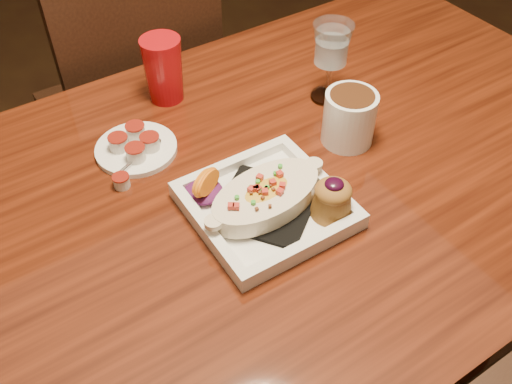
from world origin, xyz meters
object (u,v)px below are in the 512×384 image
plate (273,200)px  coffee_mug (350,115)px  red_tumbler (164,70)px  table (269,213)px  chair_far (138,108)px  saucer (136,147)px  goblet (331,49)px

plate → coffee_mug: 0.24m
coffee_mug → red_tumbler: bearing=105.5°
table → coffee_mug: 0.24m
chair_far → table: bearing=90.0°
saucer → table: bearing=-48.3°
goblet → red_tumbler: bearing=146.5°
red_tumbler → table: bearing=-82.1°
coffee_mug → goblet: bearing=47.8°
table → plate: plate is taller
coffee_mug → red_tumbler: (-0.22, 0.31, 0.01)m
plate → coffee_mug: bearing=20.0°
chair_far → goblet: bearing=114.8°
coffee_mug → goblet: (0.05, 0.12, 0.06)m
table → plate: bearing=-121.8°
plate → saucer: plate is taller
chair_far → coffee_mug: (0.18, -0.62, 0.30)m
coffee_mug → goblet: size_ratio=0.81×
goblet → saucer: 0.42m
coffee_mug → goblet: 0.15m
saucer → red_tumbler: size_ratio=1.13×
plate → red_tumbler: (0.00, 0.38, 0.04)m
plate → goblet: bearing=37.5°
red_tumbler → goblet: bearing=-33.5°
saucer → plate: bearing=-64.6°
table → saucer: size_ratio=9.97×
chair_far → saucer: bearing=69.0°
table → chair_far: bearing=90.0°
table → coffee_mug: coffee_mug is taller
table → chair_far: 0.65m
coffee_mug → plate: bearing=178.2°
chair_far → plate: size_ratio=3.83×
table → goblet: goblet is taller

